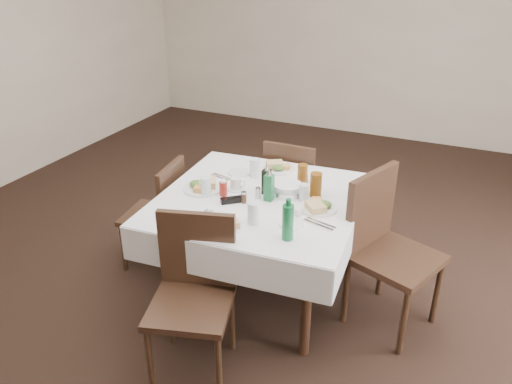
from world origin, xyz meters
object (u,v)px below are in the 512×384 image
water_w (206,186)px  ketchup_bottle (223,188)px  chair_east (384,241)px  water_e (304,192)px  dining_table (259,209)px  bread_basket (287,189)px  green_bottle (288,222)px  chair_west (161,209)px  coffee_mug (236,184)px  water_n (255,168)px  chair_south (194,285)px  oil_cruet_green (269,186)px  chair_north (293,185)px  water_s (254,213)px  oil_cruet_dark (266,181)px

water_w → ketchup_bottle: (0.11, 0.04, -0.01)m
chair_east → water_w: chair_east is taller
chair_east → water_e: chair_east is taller
dining_table → water_e: bearing=15.8°
water_w → chair_east: bearing=10.9°
bread_basket → water_e: bearing=-20.4°
chair_east → green_bottle: chair_east is taller
chair_west → bread_basket: bearing=5.0°
coffee_mug → water_n: bearing=83.8°
water_n → ketchup_bottle: bearing=-99.9°
chair_south → water_w: chair_south is taller
chair_east → chair_west: chair_east is taller
dining_table → ketchup_bottle: bearing=-162.8°
water_n → oil_cruet_green: size_ratio=0.59×
chair_north → water_n: water_n is taller
dining_table → chair_south: bearing=-96.4°
chair_north → water_n: 0.60m
water_n → coffee_mug: (-0.03, -0.25, -0.03)m
chair_east → dining_table: bearing=-172.5°
coffee_mug → chair_west: bearing=179.9°
chair_south → ketchup_bottle: chair_south is taller
water_w → ketchup_bottle: size_ratio=1.13×
water_e → water_s: bearing=-113.0°
water_n → chair_west: bearing=-159.2°
chair_south → green_bottle: (0.43, 0.31, 0.34)m
water_n → oil_cruet_dark: bearing=-49.9°
coffee_mug → green_bottle: bearing=-39.6°
water_e → bread_basket: 0.14m
dining_table → water_s: bearing=-71.7°
chair_north → oil_cruet_green: bearing=-81.0°
chair_west → water_s: size_ratio=6.25×
green_bottle → chair_north: bearing=108.8°
chair_south → ketchup_bottle: size_ratio=8.31×
water_s → oil_cruet_green: bearing=96.3°
oil_cruet_green → water_s: bearing=-83.7°
chair_north → chair_east: size_ratio=0.87×
water_s → water_n: bearing=113.8°
chair_south → coffee_mug: (-0.11, 0.76, 0.27)m
water_e → oil_cruet_dark: oil_cruet_dark is taller
water_n → chair_east: bearing=-10.7°
oil_cruet_dark → green_bottle: size_ratio=0.87×
water_s → green_bottle: size_ratio=0.55×
water_s → oil_cruet_dark: bearing=102.5°
water_w → coffee_mug: water_w is taller
chair_south → water_n: (-0.08, 1.01, 0.30)m
chair_south → water_s: chair_south is taller
water_s → ketchup_bottle: size_ratio=1.21×
chair_west → oil_cruet_dark: oil_cruet_dark is taller
dining_table → bread_basket: bearing=40.7°
dining_table → coffee_mug: coffee_mug is taller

